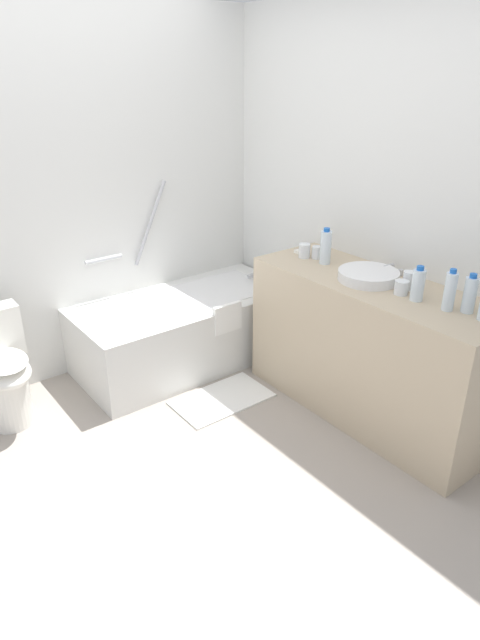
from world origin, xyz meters
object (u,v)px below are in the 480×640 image
water_bottle_3 (326,247)px  water_bottle_4 (470,294)px  bathtub (186,328)px  sink_faucet (391,269)px  water_bottle_2 (418,285)px  drinking_glass_0 (317,252)px  sink_basin (368,276)px  drinking_glass_3 (304,251)px  soap_dish (302,251)px  toilet (2,371)px  drinking_glass_2 (401,287)px  drinking_glass_1 (409,280)px  bath_mat (222,399)px  water_bottle_0 (450,291)px

water_bottle_3 → water_bottle_4: water_bottle_3 is taller
bathtub → sink_faucet: (0.74, -1.18, 0.63)m
water_bottle_2 → drinking_glass_0: size_ratio=2.39×
bathtub → sink_basin: (0.53, -1.18, 0.63)m
drinking_glass_0 → drinking_glass_3: size_ratio=0.88×
water_bottle_3 → water_bottle_4: size_ratio=1.11×
drinking_glass_3 → soap_dish: size_ratio=1.01×
sink_faucet → drinking_glass_3: size_ratio=1.67×
toilet → drinking_glass_2: size_ratio=9.21×
drinking_glass_1 → bath_mat: bearing=131.1°
toilet → water_bottle_3: water_bottle_3 is taller
toilet → water_bottle_4: (1.86, -1.80, 0.61)m
soap_dish → toilet: bearing=162.5°
sink_faucet → water_bottle_0: 0.57m
water_bottle_2 → soap_dish: 0.97m
water_bottle_4 → toilet: bearing=135.9°
water_bottle_0 → drinking_glass_1: bearing=75.6°
water_bottle_0 → drinking_glass_3: (0.00, 1.06, -0.06)m
water_bottle_3 → drinking_glass_3: size_ratio=2.51×
drinking_glass_0 → drinking_glass_3: 0.08m
toilet → drinking_glass_0: (1.86, -0.73, 0.56)m
bathtub → drinking_glass_2: 1.64m
sink_basin → soap_dish: 0.61m
bathtub → water_bottle_4: 1.99m
water_bottle_0 → water_bottle_4: bearing=-53.3°
water_bottle_2 → water_bottle_4: bearing=-73.6°
bath_mat → bathtub: bearing=79.2°
drinking_glass_1 → toilet: bearing=142.8°
water_bottle_2 → drinking_glass_3: bearing=88.6°
water_bottle_2 → drinking_glass_2: bearing=88.0°
water_bottle_0 → drinking_glass_2: bearing=92.7°
water_bottle_4 → drinking_glass_2: (-0.07, 0.35, -0.06)m
toilet → sink_basin: (1.81, -1.20, 0.55)m
sink_faucet → drinking_glass_2: 0.34m
water_bottle_4 → drinking_glass_0: water_bottle_4 is taller
drinking_glass_1 → bath_mat: drinking_glass_1 is taller
bathtub → bath_mat: 0.66m
drinking_glass_3 → water_bottle_3: bearing=-82.1°
water_bottle_2 → water_bottle_4: (0.07, -0.25, 0.01)m
toilet → sink_faucet: sink_faucet is taller
sink_faucet → sink_basin: bearing=180.0°
water_bottle_2 → water_bottle_3: size_ratio=0.84×
drinking_glass_2 → soap_dish: (0.07, 0.86, -0.03)m
water_bottle_4 → drinking_glass_1: bearing=87.1°
toilet → soap_dish: size_ratio=7.92×
water_bottle_3 → bath_mat: bearing=161.9°
sink_basin → soap_dish: bearing=85.1°
sink_basin → bath_mat: size_ratio=0.56×
sink_faucet → water_bottle_2: 0.43m
water_bottle_3 → drinking_glass_2: 0.62m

